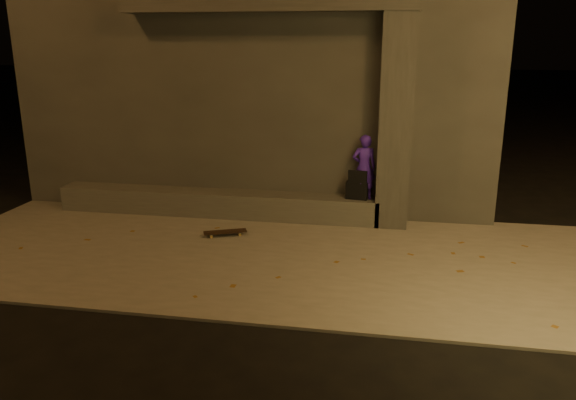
% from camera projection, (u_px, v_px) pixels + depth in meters
% --- Properties ---
extents(ground, '(120.00, 120.00, 0.00)m').
position_uv_depth(ground, '(245.00, 317.00, 6.72)').
color(ground, black).
rests_on(ground, ground).
extents(sidewalk, '(11.00, 4.40, 0.04)m').
position_uv_depth(sidewalk, '(277.00, 255.00, 8.61)').
color(sidewalk, slate).
rests_on(sidewalk, ground).
extents(building, '(9.00, 5.10, 5.22)m').
position_uv_depth(building, '(272.00, 67.00, 12.31)').
color(building, '#3B3835').
rests_on(building, ground).
extents(ledge, '(6.00, 0.55, 0.45)m').
position_uv_depth(ledge, '(217.00, 203.00, 10.45)').
color(ledge, '#4E4C46').
rests_on(ledge, sidewalk).
extents(column, '(0.55, 0.55, 3.60)m').
position_uv_depth(column, '(395.00, 123.00, 9.47)').
color(column, '#3B3835').
rests_on(column, sidewalk).
extents(canopy, '(5.00, 0.70, 0.28)m').
position_uv_depth(canopy, '(268.00, 3.00, 9.36)').
color(canopy, '#3B3835').
rests_on(canopy, column).
extents(skateboarder, '(0.45, 0.33, 1.14)m').
position_uv_depth(skateboarder, '(364.00, 167.00, 9.77)').
color(skateboarder, '#3D1BB1').
rests_on(skateboarder, ledge).
extents(backpack, '(0.41, 0.30, 0.53)m').
position_uv_depth(backpack, '(357.00, 188.00, 9.89)').
color(backpack, black).
rests_on(backpack, ledge).
extents(skateboard, '(0.73, 0.45, 0.08)m').
position_uv_depth(skateboard, '(225.00, 232.00, 9.37)').
color(skateboard, black).
rests_on(skateboard, sidewalk).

